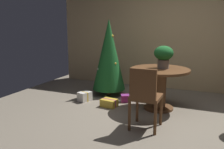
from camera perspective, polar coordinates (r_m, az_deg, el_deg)
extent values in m
plane|color=#756B5B|center=(4.18, 9.69, -10.35)|extent=(6.60, 6.60, 0.00)
cube|color=tan|center=(6.05, 15.01, 8.88)|extent=(6.00, 0.10, 2.60)
cylinder|color=brown|center=(4.73, 10.62, -7.48)|extent=(0.53, 0.53, 0.04)
cylinder|color=brown|center=(4.62, 10.78, -3.31)|extent=(0.24, 0.24, 0.67)
cylinder|color=brown|center=(4.55, 10.95, 1.05)|extent=(1.06, 1.06, 0.04)
cylinder|color=#665B51|center=(4.58, 11.66, 2.38)|extent=(0.20, 0.20, 0.16)
ellipsoid|color=#195623|center=(4.55, 11.77, 4.86)|extent=(0.35, 0.35, 0.26)
sphere|color=#E5A8B2|center=(4.47, 11.49, 5.01)|extent=(0.09, 0.09, 0.09)
sphere|color=#E5A8B2|center=(4.62, 12.99, 5.25)|extent=(0.05, 0.05, 0.05)
sphere|color=#E5A8B2|center=(4.44, 11.86, 4.64)|extent=(0.07, 0.07, 0.07)
cylinder|color=brown|center=(4.04, 5.80, -7.56)|extent=(0.04, 0.04, 0.46)
cylinder|color=brown|center=(3.95, 11.17, -8.17)|extent=(0.04, 0.04, 0.46)
cylinder|color=brown|center=(3.69, 4.01, -9.40)|extent=(0.04, 0.04, 0.46)
cylinder|color=brown|center=(3.60, 9.88, -10.14)|extent=(0.04, 0.04, 0.46)
cube|color=brown|center=(3.73, 7.82, -5.13)|extent=(0.43, 0.43, 0.05)
cube|color=brown|center=(3.49, 7.11, -2.18)|extent=(0.38, 0.05, 0.43)
cylinder|color=brown|center=(5.55, -0.70, -3.90)|extent=(0.10, 0.10, 0.13)
cone|color=#195623|center=(5.39, -0.72, 4.58)|extent=(0.71, 0.71, 1.52)
sphere|color=gold|center=(5.33, 0.04, 8.82)|extent=(0.07, 0.07, 0.07)
sphere|color=silver|center=(5.36, -3.18, 1.26)|extent=(0.04, 0.04, 0.04)
sphere|color=gold|center=(5.42, -0.98, 9.24)|extent=(0.06, 0.06, 0.06)
sphere|color=gold|center=(5.27, 0.73, 2.53)|extent=(0.06, 0.06, 0.06)
sphere|color=silver|center=(5.52, -0.33, 6.07)|extent=(0.07, 0.07, 0.07)
sphere|color=gold|center=(5.39, -1.61, 8.44)|extent=(0.04, 0.04, 0.04)
sphere|color=red|center=(5.71, -1.56, 0.45)|extent=(0.06, 0.06, 0.06)
sphere|color=silver|center=(5.44, -0.87, 8.46)|extent=(0.04, 0.04, 0.04)
cube|color=silver|center=(5.10, -6.29, -5.03)|extent=(0.27, 0.30, 0.19)
cube|color=gold|center=(5.10, -6.29, -5.03)|extent=(0.19, 0.10, 0.19)
cube|color=#9E287A|center=(5.04, 3.11, -5.46)|extent=(0.24, 0.23, 0.14)
cube|color=#1E569E|center=(5.04, 3.11, -5.46)|extent=(0.18, 0.11, 0.14)
cube|color=gold|center=(4.74, -0.67, -6.53)|extent=(0.32, 0.26, 0.14)
cube|color=#9E287A|center=(4.74, -0.67, -6.53)|extent=(0.29, 0.07, 0.15)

